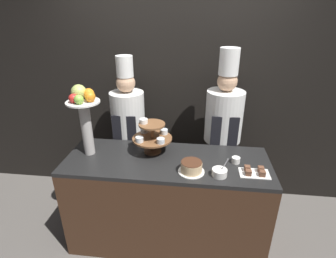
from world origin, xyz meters
TOP-DOWN VIEW (x-y plane):
  - wall_back at (0.00, 1.20)m, footprint 10.00×0.06m
  - buffet_counter at (0.00, 0.32)m, footprint 1.79×0.65m
  - tiered_stand at (-0.15, 0.45)m, footprint 0.36×0.36m
  - fruit_pedestal at (-0.72, 0.37)m, footprint 0.28×0.28m
  - cake_round at (0.22, 0.16)m, footprint 0.21×0.21m
  - cup_white at (0.60, 0.34)m, footprint 0.07×0.07m
  - cake_square_tray at (0.72, 0.19)m, footprint 0.24×0.15m
  - serving_bowl_near at (0.44, 0.13)m, footprint 0.12×0.12m
  - chef_left at (-0.47, 0.84)m, footprint 0.35×0.35m
  - chef_center_left at (0.51, 0.84)m, footprint 0.37×0.37m

SIDE VIEW (x-z plane):
  - buffet_counter at x=0.00m, z-range 0.00..0.91m
  - cake_square_tray at x=0.72m, z-range 0.91..0.96m
  - cup_white at x=0.60m, z-range 0.91..0.96m
  - serving_bowl_near at x=0.44m, z-range 0.86..1.02m
  - chef_left at x=-0.47m, z-range 0.09..1.80m
  - cake_round at x=0.22m, z-range 0.91..1.00m
  - chef_center_left at x=0.51m, z-range 0.08..1.89m
  - tiered_stand at x=-0.15m, z-range 0.91..1.24m
  - fruit_pedestal at x=-0.72m, z-range 1.01..1.64m
  - wall_back at x=0.00m, z-range 0.00..2.80m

